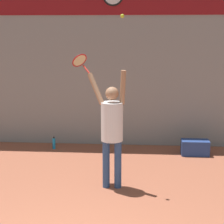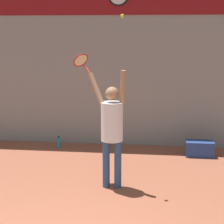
{
  "view_description": "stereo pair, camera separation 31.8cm",
  "coord_description": "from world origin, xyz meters",
  "px_view_note": "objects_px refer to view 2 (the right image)",
  "views": [
    {
      "loc": [
        1.03,
        -3.98,
        2.86
      ],
      "look_at": [
        0.49,
        3.05,
        1.42
      ],
      "focal_mm": 65.0,
      "sensor_mm": 36.0,
      "label": 1
    },
    {
      "loc": [
        1.35,
        -3.95,
        2.86
      ],
      "look_at": [
        0.49,
        3.05,
        1.42
      ],
      "focal_mm": 65.0,
      "sensor_mm": 36.0,
      "label": 2
    }
  ],
  "objects_px": {
    "tennis_player": "(112,125)",
    "water_bottle": "(59,143)",
    "equipment_bag": "(200,149)",
    "tennis_ball": "(122,16)",
    "tennis_racket": "(81,61)"
  },
  "relations": [
    {
      "from": "tennis_player",
      "to": "water_bottle",
      "type": "distance_m",
      "value": 3.02
    },
    {
      "from": "tennis_player",
      "to": "equipment_bag",
      "type": "bearing_deg",
      "value": 50.05
    },
    {
      "from": "water_bottle",
      "to": "equipment_bag",
      "type": "height_order",
      "value": "equipment_bag"
    },
    {
      "from": "water_bottle",
      "to": "equipment_bag",
      "type": "relative_size",
      "value": 0.48
    },
    {
      "from": "tennis_ball",
      "to": "tennis_player",
      "type": "bearing_deg",
      "value": 176.75
    },
    {
      "from": "tennis_player",
      "to": "tennis_racket",
      "type": "xyz_separation_m",
      "value": [
        -0.62,
        0.39,
        1.11
      ]
    },
    {
      "from": "tennis_player",
      "to": "equipment_bag",
      "type": "distance_m",
      "value": 2.94
    },
    {
      "from": "tennis_racket",
      "to": "equipment_bag",
      "type": "height_order",
      "value": "tennis_racket"
    },
    {
      "from": "tennis_racket",
      "to": "water_bottle",
      "type": "height_order",
      "value": "tennis_racket"
    },
    {
      "from": "equipment_bag",
      "to": "tennis_player",
      "type": "bearing_deg",
      "value": -129.95
    },
    {
      "from": "tennis_racket",
      "to": "water_bottle",
      "type": "distance_m",
      "value": 3.06
    },
    {
      "from": "tennis_player",
      "to": "tennis_racket",
      "type": "distance_m",
      "value": 1.33
    },
    {
      "from": "tennis_ball",
      "to": "water_bottle",
      "type": "bearing_deg",
      "value": 127.09
    },
    {
      "from": "tennis_racket",
      "to": "tennis_ball",
      "type": "xyz_separation_m",
      "value": [
        0.8,
        -0.4,
        0.8
      ]
    },
    {
      "from": "tennis_racket",
      "to": "water_bottle",
      "type": "xyz_separation_m",
      "value": [
        -0.98,
        1.95,
        -2.14
      ]
    }
  ]
}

